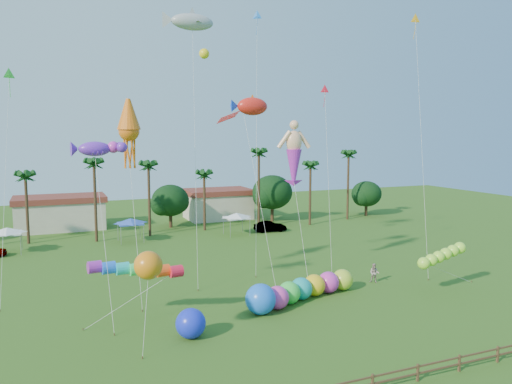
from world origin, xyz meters
name	(u,v)px	position (x,y,z in m)	size (l,w,h in m)	color
ground	(316,348)	(0.00, 0.00, 0.00)	(160.00, 160.00, 0.00)	#285116
tree_line	(189,199)	(3.57, 44.00, 4.28)	(69.46, 8.91, 11.00)	#3A2819
buildings_row	(137,211)	(-3.09, 50.00, 2.00)	(35.00, 7.00, 4.00)	beige
tent_row	(131,222)	(-6.00, 36.33, 2.75)	(31.00, 4.00, 0.60)	white
fence	(373,381)	(0.00, -6.00, 0.61)	(36.12, 0.12, 1.00)	brown
car_b	(270,226)	(13.19, 36.36, 0.74)	(1.56, 4.49, 1.48)	#4C4C54
spectator_b	(374,273)	(12.00, 10.38, 0.89)	(0.87, 0.68, 1.79)	#A98F8D
caterpillar_inflatable	(298,290)	(2.99, 8.30, 0.99)	(11.41, 5.13, 2.35)	#DC3AA5
blue_ball	(191,323)	(-7.00, 4.61, 1.01)	(2.03, 2.03, 2.03)	#192AE4
rainbow_tube	(154,274)	(-8.70, 8.29, 3.65)	(8.22, 1.12, 4.11)	red
green_worm	(424,263)	(13.62, 5.78, 2.77)	(9.54, 3.29, 3.40)	#A0EF35
orange_ball_kite	(148,265)	(-9.86, 3.82, 5.49)	(1.80, 2.08, 6.38)	orange
merman_kite	(294,158)	(6.22, 15.54, 11.40)	(2.94, 5.45, 14.40)	#F9B78D
fish_kite	(252,106)	(2.21, 16.14, 16.16)	(4.61, 7.16, 17.09)	red
shark_kite	(192,22)	(-1.95, 21.18, 24.34)	(5.91, 8.75, 25.35)	#969DA3
squid_kite	(129,131)	(-9.11, 15.16, 13.88)	(2.24, 5.36, 16.61)	orange
lobster_kite	(95,149)	(-12.18, 11.07, 12.56)	(4.20, 5.49, 13.33)	purple
delta_kite_red	(325,94)	(10.70, 17.58, 17.62)	(1.85, 4.31, 18.61)	red
delta_kite_yellow	(416,26)	(18.29, 13.39, 24.12)	(1.78, 4.75, 25.34)	orange
delta_kite_green	(9,79)	(-18.03, 19.97, 18.15)	(1.86, 5.24, 19.11)	#34E13A
delta_kite_blue	(257,23)	(4.50, 20.49, 24.69)	(2.54, 4.86, 25.95)	blue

